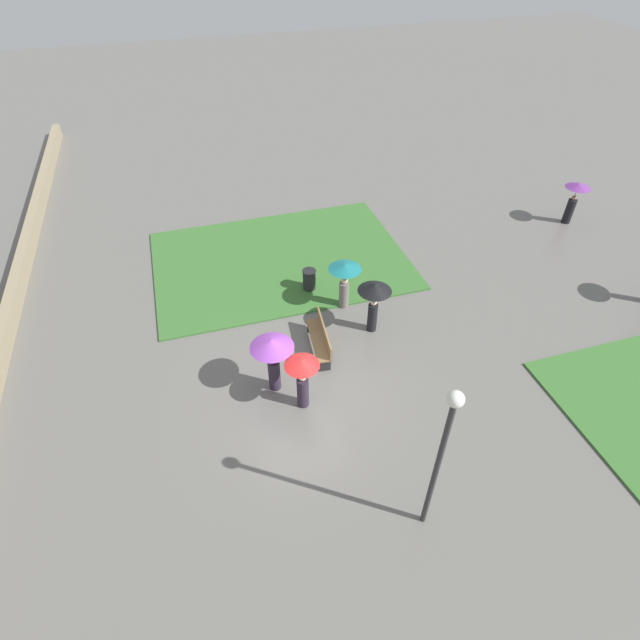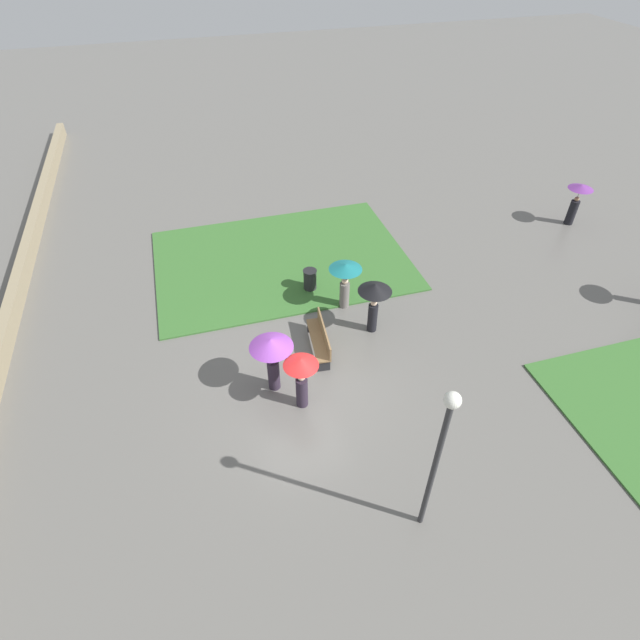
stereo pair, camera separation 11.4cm
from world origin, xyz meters
TOP-DOWN VIEW (x-y plane):
  - ground_plane at (0.00, 0.00)m, footprint 90.00×90.00m
  - lawn_patch_near at (-6.56, 0.99)m, footprint 6.64×9.36m
  - park_bench at (-1.47, 1.06)m, footprint 1.97×0.60m
  - lamp_post at (4.43, 1.67)m, footprint 0.32×0.32m
  - trash_bin at (-4.50, 1.55)m, footprint 0.49×0.49m
  - crowd_person_purple at (-0.38, -0.62)m, footprint 1.19×1.19m
  - crowd_person_red at (0.44, -0.03)m, footprint 0.93×0.93m
  - crowd_person_teal at (-3.28, 2.41)m, footprint 1.08×1.08m
  - crowd_person_black at (-1.90, 2.89)m, footprint 1.05×1.05m
  - lone_walker_mid_plaza at (-5.87, 13.26)m, footprint 0.99×0.99m

SIDE VIEW (x-z plane):
  - ground_plane at x=0.00m, z-range 0.00..0.00m
  - lawn_patch_near at x=-6.56m, z-range 0.00..0.06m
  - trash_bin at x=-4.50m, z-range 0.00..0.81m
  - park_bench at x=-1.47m, z-range 0.03..0.93m
  - lone_walker_mid_plaza at x=-5.87m, z-range 0.31..2.07m
  - crowd_person_teal at x=-3.28m, z-range 0.38..2.08m
  - crowd_person_red at x=0.44m, z-range 0.37..2.14m
  - crowd_person_black at x=-1.90m, z-range 0.48..2.30m
  - crowd_person_purple at x=-0.38m, z-range 0.51..2.36m
  - lamp_post at x=4.43m, z-range 0.62..4.97m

